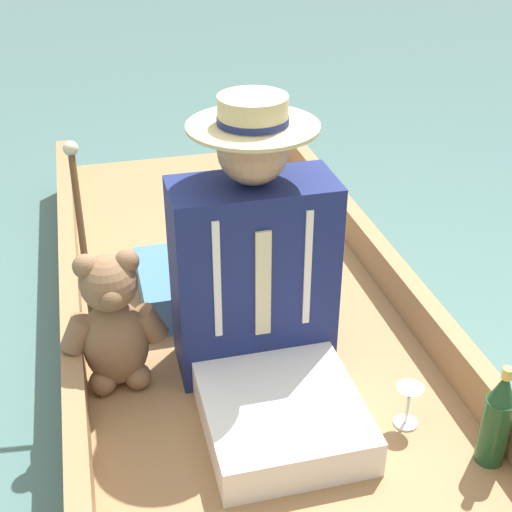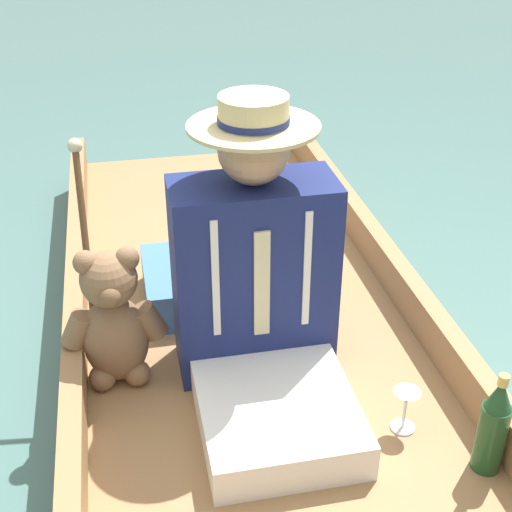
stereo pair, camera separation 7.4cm
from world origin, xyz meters
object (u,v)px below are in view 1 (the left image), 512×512
at_px(seated_person, 259,290).
at_px(teddy_bear, 114,324).
at_px(wine_glass, 409,397).
at_px(walking_cane, 83,246).
at_px(champagne_bottle, 497,419).

height_order(seated_person, teddy_bear, seated_person).
distance_m(teddy_bear, wine_glass, 0.85).
distance_m(teddy_bear, walking_cane, 0.24).
xyz_separation_m(teddy_bear, wine_glass, (-0.75, 0.37, -0.11)).
bearing_deg(walking_cane, champagne_bottle, 144.81).
distance_m(seated_person, teddy_bear, 0.43).
distance_m(wine_glass, walking_cane, 1.00).
bearing_deg(walking_cane, wine_glass, 147.92).
bearing_deg(wine_glass, champagne_bottle, 131.97).
height_order(seated_person, champagne_bottle, seated_person).
relative_size(wine_glass, walking_cane, 0.19).
bearing_deg(wine_glass, walking_cane, -32.08).
distance_m(seated_person, champagne_bottle, 0.71).
relative_size(seated_person, teddy_bear, 1.89).
height_order(teddy_bear, champagne_bottle, teddy_bear).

